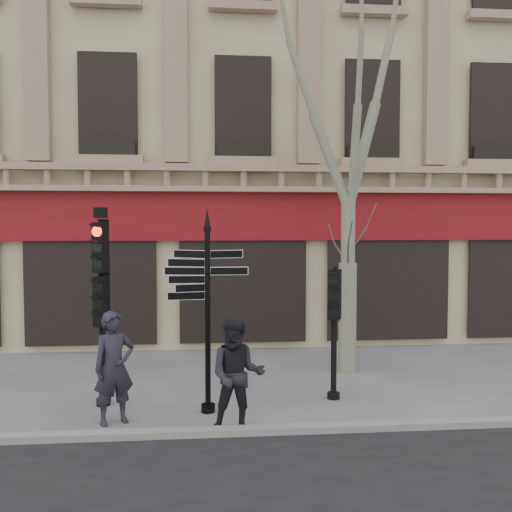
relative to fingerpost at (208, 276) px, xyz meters
The scene contains 9 objects.
ground 2.66m from the fingerpost, 12.84° to the left, with size 80.00×80.00×0.00m, color #5A5A5F.
kerb 2.84m from the fingerpost, 49.53° to the right, with size 80.00×0.25×0.12m, color gray.
building 14.33m from the fingerpost, 85.50° to the left, with size 28.00×15.52×18.00m.
fingerpost is the anchor object (origin of this frame).
traffic_signal_main 2.02m from the fingerpost, 163.77° to the left, with size 0.47×0.39×3.67m.
traffic_signal_secondary 2.58m from the fingerpost, 13.10° to the left, with size 0.50×0.43×2.51m.
plane_tree 5.95m from the fingerpost, 38.59° to the left, with size 3.63×3.63×9.64m.
pedestrian_a 2.22m from the fingerpost, 164.45° to the right, with size 0.69×0.46×1.90m, color #21202B.
pedestrian_b 1.91m from the fingerpost, 66.95° to the right, with size 0.91×0.71×1.88m, color black.
Camera 1 is at (-1.09, -10.32, 3.33)m, focal length 40.00 mm.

